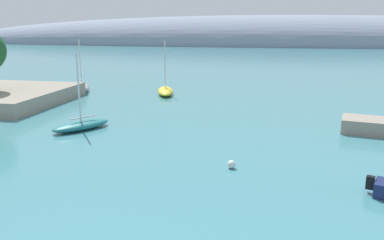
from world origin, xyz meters
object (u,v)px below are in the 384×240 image
(sailboat_yellow_mid_mooring, at_px, (165,91))
(sailboat_teal_near_shore, at_px, (81,125))
(sailboat_grey_outer_mooring, at_px, (82,86))
(mooring_buoy_white, at_px, (231,164))

(sailboat_yellow_mid_mooring, bearing_deg, sailboat_teal_near_shore, -23.79)
(sailboat_yellow_mid_mooring, bearing_deg, sailboat_grey_outer_mooring, -111.80)
(sailboat_yellow_mid_mooring, distance_m, sailboat_grey_outer_mooring, 13.06)
(sailboat_grey_outer_mooring, relative_size, mooring_buoy_white, 13.83)
(sailboat_teal_near_shore, distance_m, mooring_buoy_white, 16.04)
(sailboat_yellow_mid_mooring, xyz_separation_m, sailboat_grey_outer_mooring, (-12.99, 1.34, 0.06))
(sailboat_teal_near_shore, relative_size, mooring_buoy_white, 12.83)
(sailboat_grey_outer_mooring, xyz_separation_m, mooring_buoy_white, (24.58, -28.15, -0.30))
(sailboat_grey_outer_mooring, height_order, mooring_buoy_white, sailboat_grey_outer_mooring)
(sailboat_teal_near_shore, bearing_deg, sailboat_grey_outer_mooring, -120.09)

